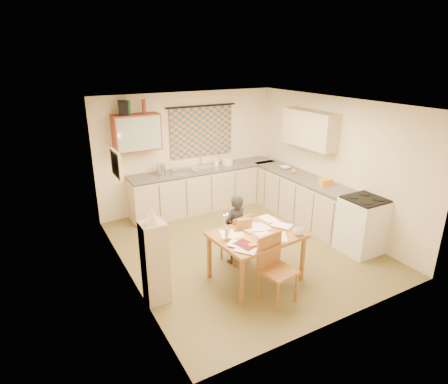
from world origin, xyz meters
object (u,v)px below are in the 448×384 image
dining_table (256,256)px  stove (362,225)px  chair_far (236,246)px  counter_back (205,189)px  counter_right (307,200)px  person (235,229)px  shelf_stand (155,263)px

dining_table → stove: bearing=-9.3°
dining_table → chair_far: 0.61m
counter_back → stove: stove is taller
counter_back → stove: size_ratio=3.40×
counter_back → counter_right: bearing=-47.9°
counter_right → chair_far: (-2.04, -0.65, -0.19)m
chair_far → dining_table: bearing=79.1°
counter_back → person: person is taller
dining_table → shelf_stand: shelf_stand is taller
counter_right → stove: 1.41m
counter_right → stove: size_ratio=3.04×
chair_far → shelf_stand: 1.58m
counter_right → stove: bearing=-90.0°
stove → person: size_ratio=0.84×
dining_table → shelf_stand: 1.52m
counter_back → chair_far: counter_back is taller
stove → shelf_stand: 3.56m
shelf_stand → person: bearing=14.4°
chair_far → shelf_stand: bearing=4.9°
counter_right → person: 2.18m
counter_right → shelf_stand: (-3.54, -1.05, 0.14)m
person → dining_table: bearing=79.2°
person → shelf_stand: 1.52m
dining_table → counter_right: bearing=26.5°
counter_right → shelf_stand: bearing=-163.5°
counter_back → dining_table: 2.93m
chair_far → counter_right: bearing=-172.2°
counter_right → chair_far: 2.15m
counter_back → chair_far: size_ratio=3.95×
counter_right → shelf_stand: shelf_stand is taller
stove → shelf_stand: shelf_stand is taller
counter_back → dining_table: bearing=-101.5°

